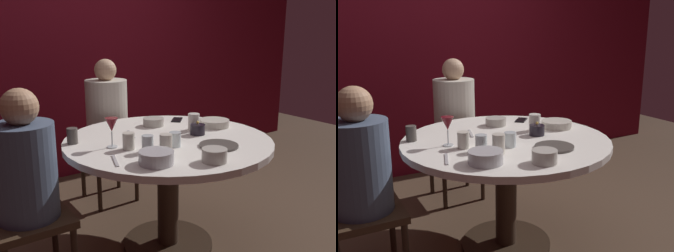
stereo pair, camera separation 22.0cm
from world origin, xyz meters
TOP-DOWN VIEW (x-y plane):
  - ground_plane at (0.00, 0.00)m, footprint 8.00×8.00m
  - back_wall at (0.00, 1.65)m, footprint 6.00×0.10m
  - dining_table at (0.00, 0.00)m, footprint 1.31×1.31m
  - seated_diner_left at (-0.88, 0.00)m, footprint 0.40×0.40m
  - seated_diner_back at (0.00, 0.89)m, footprint 0.40×0.40m
  - candle_holder at (0.21, -0.03)m, footprint 0.10×0.10m
  - wine_glass at (-0.38, 0.03)m, footprint 0.08×0.08m
  - dinner_plate at (0.15, -0.31)m, footprint 0.23×0.23m
  - cell_phone at (0.33, 0.37)m, footprint 0.15×0.15m
  - bowl_serving_large at (-0.32, -0.36)m, footprint 0.18×0.18m
  - bowl_salad_center at (0.44, 0.07)m, footprint 0.21×0.21m
  - bowl_small_white at (0.10, 0.33)m, footprint 0.15×0.15m
  - bowl_sauce_side at (-0.05, -0.50)m, footprint 0.13×0.13m
  - cup_near_candle at (-0.18, -0.25)m, footprint 0.07×0.07m
  - cup_by_left_diner at (-0.54, 0.23)m, footprint 0.06×0.06m
  - cup_by_right_diner at (-0.06, -0.17)m, footprint 0.07×0.07m
  - cup_center_front at (0.26, 0.07)m, footprint 0.08×0.08m
  - cup_far_edge at (-0.25, -0.17)m, footprint 0.07×0.07m
  - cup_beside_wine at (-0.32, -0.06)m, footprint 0.07×0.07m
  - fork_near_plate at (-0.47, -0.20)m, footprint 0.07×0.18m
  - knife_near_plate at (-0.15, 0.20)m, footprint 0.06×0.18m

SIDE VIEW (x-z plane):
  - ground_plane at x=0.00m, z-range 0.00..0.00m
  - dining_table at x=0.00m, z-range 0.22..0.97m
  - seated_diner_left at x=-0.88m, z-range 0.14..1.29m
  - seated_diner_back at x=0.00m, z-range 0.14..1.33m
  - fork_near_plate at x=-0.47m, z-range 0.75..0.76m
  - knife_near_plate at x=-0.15m, z-range 0.75..0.76m
  - cell_phone at x=0.33m, z-range 0.75..0.76m
  - dinner_plate at x=0.15m, z-range 0.75..0.77m
  - bowl_salad_center at x=0.44m, z-range 0.75..0.81m
  - bowl_small_white at x=0.10m, z-range 0.75..0.81m
  - bowl_serving_large at x=-0.32m, z-range 0.75..0.82m
  - candle_holder at x=0.21m, z-range 0.74..0.83m
  - bowl_sauce_side at x=-0.05m, z-range 0.75..0.83m
  - cup_by_right_diner at x=-0.06m, z-range 0.75..0.84m
  - cup_by_left_diner at x=-0.54m, z-range 0.75..0.85m
  - cup_far_edge at x=-0.25m, z-range 0.75..0.85m
  - cup_beside_wine at x=-0.32m, z-range 0.75..0.85m
  - cup_near_candle at x=-0.18m, z-range 0.75..0.87m
  - cup_center_front at x=0.26m, z-range 0.75..0.87m
  - wine_glass at x=-0.38m, z-range 0.80..0.97m
  - back_wall at x=0.00m, z-range 0.00..2.60m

